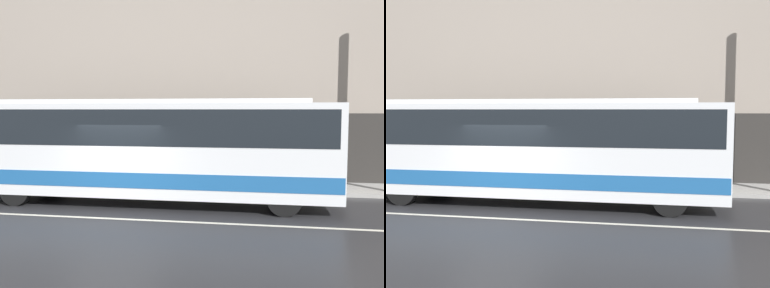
# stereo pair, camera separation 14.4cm
# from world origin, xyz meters

# --- Properties ---
(ground_plane) EXTENTS (60.00, 60.00, 0.00)m
(ground_plane) POSITION_xyz_m (0.00, 0.00, 0.00)
(ground_plane) COLOR #262628
(sidewalk) EXTENTS (60.00, 2.29, 0.14)m
(sidewalk) POSITION_xyz_m (0.00, 5.15, 0.07)
(sidewalk) COLOR #A09E99
(sidewalk) RESTS_ON ground_plane
(building_facade) EXTENTS (60.00, 0.35, 13.20)m
(building_facade) POSITION_xyz_m (0.00, 6.44, 6.39)
(building_facade) COLOR gray
(building_facade) RESTS_ON ground_plane
(lane_stripe) EXTENTS (54.00, 0.14, 0.01)m
(lane_stripe) POSITION_xyz_m (0.00, 0.00, 0.00)
(lane_stripe) COLOR beige
(lane_stripe) RESTS_ON ground_plane
(transit_bus) EXTENTS (12.11, 2.56, 3.25)m
(transit_bus) POSITION_xyz_m (0.26, 2.18, 1.83)
(transit_bus) COLOR white
(transit_bus) RESTS_ON ground_plane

